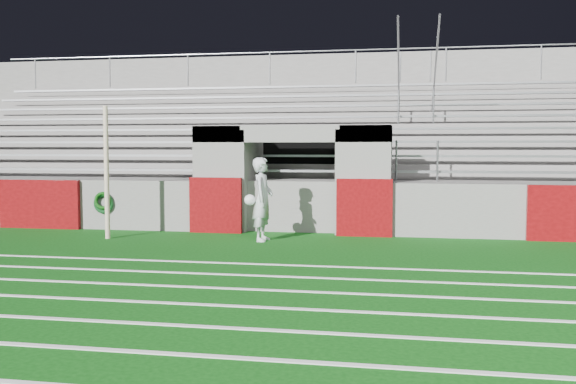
# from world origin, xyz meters

# --- Properties ---
(ground) EXTENTS (90.00, 90.00, 0.00)m
(ground) POSITION_xyz_m (0.00, 0.00, 0.00)
(ground) COLOR #0B450D
(ground) RESTS_ON ground
(field_post) EXTENTS (0.11, 0.11, 3.01)m
(field_post) POSITION_xyz_m (-3.94, 1.53, 1.51)
(field_post) COLOR beige
(field_post) RESTS_ON ground
(field_markings) EXTENTS (28.00, 8.09, 0.01)m
(field_markings) POSITION_xyz_m (0.00, -5.00, 0.01)
(field_markings) COLOR white
(field_markings) RESTS_ON ground
(stadium_structure) EXTENTS (26.00, 8.48, 5.42)m
(stadium_structure) POSITION_xyz_m (0.00, 7.97, 1.49)
(stadium_structure) COLOR slate
(stadium_structure) RESTS_ON ground
(goalkeeper_with_ball) EXTENTS (0.62, 0.68, 1.86)m
(goalkeeper_with_ball) POSITION_xyz_m (-0.38, 1.82, 0.93)
(goalkeeper_with_ball) COLOR silver
(goalkeeper_with_ball) RESTS_ON ground
(hose_coil) EXTENTS (0.53, 0.14, 0.56)m
(hose_coil) POSITION_xyz_m (-4.74, 2.93, 0.70)
(hose_coil) COLOR #0B3A15
(hose_coil) RESTS_ON ground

